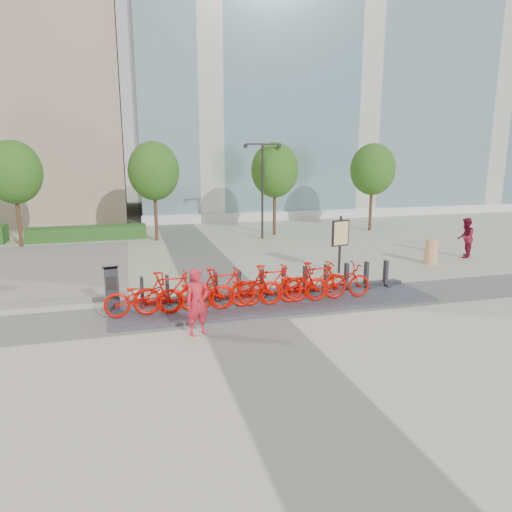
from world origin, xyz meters
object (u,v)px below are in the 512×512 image
object	(u,v)px
bike_0	(143,296)
worker_red	(197,302)
kiosk	(112,289)
map_sign	(340,236)
construction_barrel	(431,252)
pedestrian	(465,238)

from	to	relation	value
bike_0	worker_red	xyz separation A→B (m)	(1.25, -1.55, 0.21)
kiosk	map_sign	bearing A→B (deg)	10.85
bike_0	map_sign	distance (m)	8.00
kiosk	construction_barrel	size ratio (longest dim) A/B	1.35
construction_barrel	kiosk	bearing A→B (deg)	-166.37
bike_0	kiosk	size ratio (longest dim) A/B	1.49
construction_barrel	map_sign	bearing A→B (deg)	-174.88
worker_red	map_sign	bearing A→B (deg)	24.05
worker_red	map_sign	world-z (taller)	map_sign
worker_red	construction_barrel	bearing A→B (deg)	12.41
pedestrian	construction_barrel	bearing A→B (deg)	-25.37
pedestrian	map_sign	bearing A→B (deg)	-33.11
bike_0	pedestrian	xyz separation A→B (m)	(13.78, 4.18, 0.25)
kiosk	map_sign	size ratio (longest dim) A/B	0.63
kiosk	map_sign	xyz separation A→B (m)	(8.11, 2.62, 0.70)
map_sign	construction_barrel	bearing A→B (deg)	-4.64
kiosk	map_sign	distance (m)	8.56
pedestrian	map_sign	distance (m)	6.57
kiosk	worker_red	distance (m)	2.91
construction_barrel	map_sign	world-z (taller)	map_sign
construction_barrel	map_sign	size ratio (longest dim) A/B	0.47
kiosk	construction_barrel	world-z (taller)	kiosk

